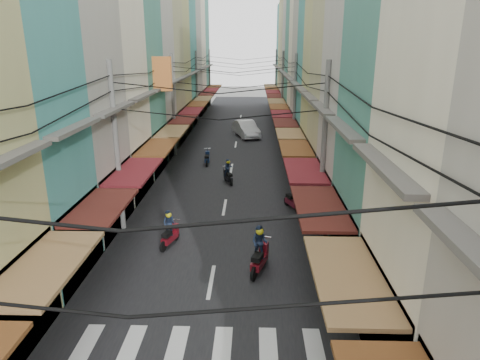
% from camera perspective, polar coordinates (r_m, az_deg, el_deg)
% --- Properties ---
extents(ground, '(160.00, 160.00, 0.00)m').
position_cam_1_polar(ground, '(18.88, -3.28, -10.29)').
color(ground, slate).
rests_on(ground, ground).
extents(road, '(10.00, 80.00, 0.02)m').
position_cam_1_polar(road, '(37.69, -0.69, 4.07)').
color(road, black).
rests_on(road, ground).
extents(sidewalk_left, '(3.00, 80.00, 0.06)m').
position_cam_1_polar(sidewalk_left, '(38.51, -10.42, 4.10)').
color(sidewalk_left, gray).
rests_on(sidewalk_left, ground).
extents(sidewalk_right, '(3.00, 80.00, 0.06)m').
position_cam_1_polar(sidewalk_right, '(37.98, 9.18, 3.98)').
color(sidewalk_right, gray).
rests_on(sidewalk_right, ground).
extents(crosswalk, '(7.55, 2.40, 0.01)m').
position_cam_1_polar(crosswalk, '(13.87, -5.55, -21.84)').
color(crosswalk, silver).
rests_on(crosswalk, ground).
extents(building_row_left, '(7.80, 67.67, 23.70)m').
position_cam_1_polar(building_row_left, '(34.52, -15.01, 18.62)').
color(building_row_left, '#BCB5AC').
rests_on(building_row_left, ground).
extents(building_row_right, '(7.80, 68.98, 22.59)m').
position_cam_1_polar(building_row_right, '(33.67, 13.28, 18.15)').
color(building_row_right, teal).
rests_on(building_row_right, ground).
extents(utility_poles, '(10.20, 66.13, 8.20)m').
position_cam_1_polar(utility_poles, '(31.75, -1.12, 13.56)').
color(utility_poles, slate).
rests_on(utility_poles, ground).
extents(white_car, '(6.01, 3.74, 1.98)m').
position_cam_1_polar(white_car, '(43.22, 0.84, 5.81)').
color(white_car, silver).
rests_on(white_car, ground).
extents(bicycle, '(1.52, 1.06, 0.98)m').
position_cam_1_polar(bicycle, '(19.80, 18.19, -9.81)').
color(bicycle, black).
rests_on(bicycle, ground).
extents(moving_scooters, '(6.39, 18.12, 1.99)m').
position_cam_1_polar(moving_scooters, '(22.62, -1.50, -3.90)').
color(moving_scooters, black).
rests_on(moving_scooters, ground).
extents(parked_scooters, '(12.54, 12.16, 0.93)m').
position_cam_1_polar(parked_scooters, '(15.08, 11.34, -16.48)').
color(parked_scooters, black).
rests_on(parked_scooters, ground).
extents(pedestrians, '(13.91, 21.95, 2.15)m').
position_cam_1_polar(pedestrians, '(20.61, -14.46, -5.24)').
color(pedestrians, black).
rests_on(pedestrians, ground).
extents(market_umbrella, '(2.57, 2.57, 2.71)m').
position_cam_1_polar(market_umbrella, '(12.73, 22.65, -14.27)').
color(market_umbrella, '#B2B2B7').
rests_on(market_umbrella, ground).
extents(traffic_sign, '(0.10, 0.57, 2.58)m').
position_cam_1_polar(traffic_sign, '(13.97, 15.19, -13.01)').
color(traffic_sign, slate).
rests_on(traffic_sign, ground).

